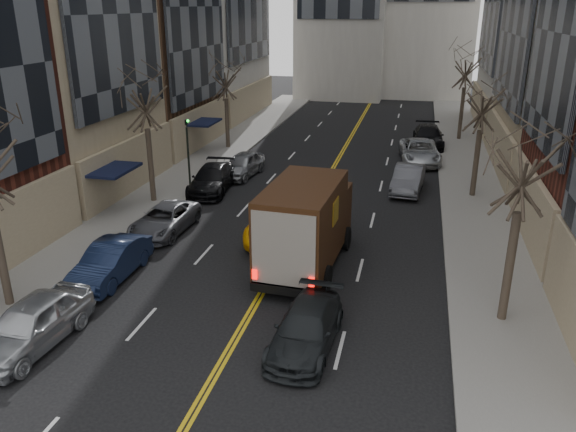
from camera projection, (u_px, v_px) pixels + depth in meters
The scene contains 20 objects.
sidewalk_left at pixel (197, 168), 38.12m from camera, with size 4.00×66.00×0.15m, color slate.
sidewalk_right at pixel (473, 186), 34.32m from camera, with size 4.00×66.00×0.15m, color slate.
tree_lf_mid at pixel (143, 84), 29.40m from camera, with size 3.20×3.20×8.91m.
tree_lf_far at pixel (225, 69), 41.45m from camera, with size 3.20×3.20×8.12m.
tree_rt_near at pixel (528, 142), 17.53m from camera, with size 3.20×3.20×8.71m.
tree_rt_mid at pixel (485, 90), 30.39m from camera, with size 3.20×3.20×8.32m.
tree_rt_far at pixel (468, 56), 43.86m from camera, with size 3.20×3.20×9.11m.
traffic_signal at pixel (188, 147), 32.26m from camera, with size 0.29×0.26×4.70m.
ups_truck at pixel (306, 224), 23.30m from camera, with size 3.18×7.13×3.83m.
observer_sedan at pixel (306, 329), 18.13m from camera, with size 2.12×4.69×1.33m.
taxi at pixel (281, 220), 26.77m from camera, with size 2.77×6.00×1.67m, color #FAB10A.
pedestrian at pixel (326, 239), 24.49m from camera, with size 0.64×0.42×1.76m, color black.
parked_lf_a at pixel (31, 324), 18.13m from camera, with size 1.91×4.76×1.62m, color #B5B9BD.
parked_lf_b at pixel (111, 261), 22.70m from camera, with size 1.58×4.53×1.49m, color #101933.
parked_lf_c at pixel (164, 220), 27.37m from camera, with size 2.18×4.72×1.31m, color #4B4D53.
parked_lf_d at pixel (212, 179), 33.39m from camera, with size 2.11×5.20×1.51m, color black.
parked_lf_e at pixel (242, 165), 36.37m from camera, with size 1.80×4.47×1.52m, color #94969A.
parked_rt_a at pixel (408, 179), 33.40m from camera, with size 1.62×4.63×1.53m, color #52535A.
parked_rt_b at pixel (420, 151), 39.56m from camera, with size 2.62×5.67×1.58m, color #B6BABF.
parked_rt_c at pixel (428, 137), 43.88m from camera, with size 2.25×5.54×1.61m, color black.
Camera 1 is at (5.35, -7.47, 10.49)m, focal length 35.00 mm.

